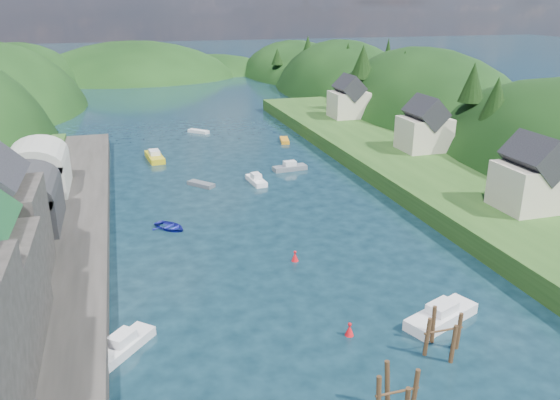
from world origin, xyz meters
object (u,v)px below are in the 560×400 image
object	(u,v)px
piling_cluster_far	(443,337)
channel_buoy_near	(350,330)
piling_cluster_near	(397,400)
channel_buoy_far	(295,256)

from	to	relation	value
piling_cluster_far	channel_buoy_near	distance (m)	6.81
channel_buoy_near	piling_cluster_near	bearing A→B (deg)	-95.39
piling_cluster_near	piling_cluster_far	xyz separation A→B (m)	(6.46, 5.22, -0.17)
piling_cluster_near	piling_cluster_far	bearing A→B (deg)	38.94
piling_cluster_near	channel_buoy_near	world-z (taller)	piling_cluster_near
piling_cluster_far	channel_buoy_near	size ratio (longest dim) A/B	3.24
piling_cluster_near	piling_cluster_far	distance (m)	8.31
piling_cluster_far	channel_buoy_near	bearing A→B (deg)	145.93
piling_cluster_near	channel_buoy_far	world-z (taller)	piling_cluster_near
piling_cluster_near	channel_buoy_far	bearing A→B (deg)	88.03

